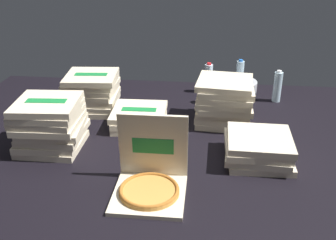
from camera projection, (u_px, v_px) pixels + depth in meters
ground_plane at (169, 149)px, 2.45m from camera, size 3.20×2.40×0.02m
open_pizza_box at (150, 179)px, 2.00m from camera, size 0.36×0.37×0.38m
pizza_stack_left_mid at (224, 101)px, 2.71m from camera, size 0.41×0.41×0.31m
pizza_stack_right_mid at (258, 148)px, 2.27m from camera, size 0.39×0.38×0.16m
pizza_stack_center_far at (139, 117)px, 2.71m from camera, size 0.39×0.39×0.12m
pizza_stack_left_near at (50, 125)px, 2.38m from camera, size 0.41×0.40×0.31m
pizza_stack_center_near at (91, 92)px, 2.93m from camera, size 0.40×0.40×0.28m
ice_bucket at (237, 89)px, 3.18m from camera, size 0.31×0.31×0.13m
water_bottle_0 at (208, 78)px, 3.25m from camera, size 0.06×0.06×0.25m
water_bottle_1 at (240, 75)px, 3.33m from camera, size 0.06×0.06×0.25m
water_bottle_2 at (217, 89)px, 3.03m from camera, size 0.06×0.06×0.25m
water_bottle_3 at (277, 87)px, 3.07m from camera, size 0.06×0.06×0.25m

